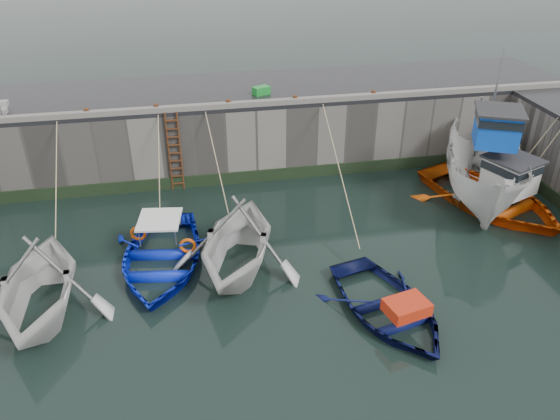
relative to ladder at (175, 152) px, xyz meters
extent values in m
plane|color=black|center=(2.00, -9.91, -1.59)|extent=(120.00, 120.00, 0.00)
cube|color=slate|center=(2.00, 2.59, -0.09)|extent=(30.00, 5.00, 3.00)
cube|color=black|center=(2.00, 2.59, 1.49)|extent=(30.00, 5.00, 0.16)
cube|color=slate|center=(2.00, 0.24, 1.67)|extent=(30.00, 0.30, 0.20)
cube|color=black|center=(2.00, 0.05, -1.34)|extent=(30.00, 0.08, 0.50)
cylinder|color=#3F1E0F|center=(-0.22, 0.01, 0.01)|extent=(0.07, 0.07, 3.20)
cylinder|color=#3F1E0F|center=(0.22, 0.01, 0.01)|extent=(0.07, 0.07, 3.20)
cube|color=#3F1E0F|center=(0.00, -0.01, -1.34)|extent=(0.44, 0.06, 0.05)
cube|color=#3F1E0F|center=(0.00, -0.01, -1.01)|extent=(0.44, 0.06, 0.05)
cube|color=#3F1E0F|center=(0.00, -0.01, -0.68)|extent=(0.44, 0.06, 0.05)
cube|color=#3F1E0F|center=(0.00, -0.01, -0.35)|extent=(0.44, 0.06, 0.05)
cube|color=#3F1E0F|center=(0.00, -0.01, -0.02)|extent=(0.44, 0.06, 0.05)
cube|color=#3F1E0F|center=(0.00, -0.01, 0.31)|extent=(0.44, 0.06, 0.05)
cube|color=#3F1E0F|center=(0.00, -0.01, 0.64)|extent=(0.44, 0.06, 0.05)
cube|color=#3F1E0F|center=(0.00, -0.01, 0.97)|extent=(0.44, 0.06, 0.05)
cube|color=#3F1E0F|center=(0.00, -0.01, 1.30)|extent=(0.44, 0.06, 0.05)
imported|color=silver|center=(-3.93, -6.81, -1.59)|extent=(4.26, 4.93, 2.59)
imported|color=#0E26D3|center=(-0.68, -5.12, -1.59)|extent=(4.43, 5.69, 1.08)
imported|color=silver|center=(1.68, -5.75, -1.59)|extent=(5.71, 6.14, 2.65)
imported|color=#0A1041|center=(5.51, -8.68, -1.59)|extent=(4.17, 5.14, 0.94)
imported|color=silver|center=(11.41, -3.03, -0.50)|extent=(5.60, 7.94, 2.88)
cube|color=blue|center=(11.16, -3.58, 1.54)|extent=(1.89, 1.94, 1.20)
cube|color=black|center=(11.16, -3.58, 1.89)|extent=(1.97, 2.02, 0.28)
cube|color=#262628|center=(11.16, -3.58, 2.18)|extent=(2.15, 2.21, 0.08)
cylinder|color=#A5A8AD|center=(11.90, -1.93, 2.44)|extent=(0.08, 0.08, 3.00)
imported|color=#FF5D0D|center=(11.50, -3.57, -1.32)|extent=(6.22, 7.18, 1.25)
cube|color=silver|center=(11.72, -4.13, -0.09)|extent=(1.85, 1.91, 1.20)
cube|color=black|center=(11.72, -4.13, 0.26)|extent=(1.93, 1.99, 0.28)
cube|color=#262628|center=(11.72, -4.13, 0.55)|extent=(2.11, 2.17, 0.08)
cylinder|color=#A5A8AD|center=(11.06, -2.46, 0.81)|extent=(0.08, 0.08, 3.00)
cube|color=#198D2C|center=(3.67, 1.59, 1.73)|extent=(0.76, 0.62, 0.32)
cylinder|color=#3F1E0F|center=(-3.00, 0.34, 1.71)|extent=(0.18, 0.18, 0.28)
cylinder|color=#3F1E0F|center=(-0.50, 0.34, 1.71)|extent=(0.18, 0.18, 0.28)
cylinder|color=#3F1E0F|center=(2.20, 0.34, 1.71)|extent=(0.18, 0.18, 0.28)
cylinder|color=#3F1E0F|center=(4.80, 0.34, 1.71)|extent=(0.18, 0.18, 0.28)
cylinder|color=#3F1E0F|center=(8.00, 0.34, 1.71)|extent=(0.18, 0.18, 0.28)
camera|label=1|loc=(0.32, -19.72, 8.55)|focal=35.00mm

